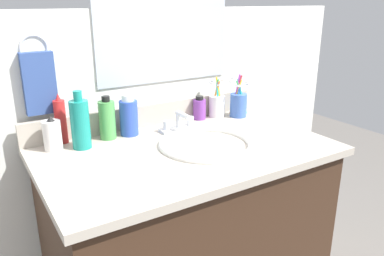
{
  "coord_description": "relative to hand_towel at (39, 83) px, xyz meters",
  "views": [
    {
      "loc": [
        -0.65,
        -1.09,
        1.33
      ],
      "look_at": [
        0.02,
        0.0,
        0.9
      ],
      "focal_mm": 35.69,
      "sensor_mm": 36.0,
      "label": 1
    }
  ],
  "objects": [
    {
      "name": "vanity_cabinet",
      "position": [
        0.41,
        -0.33,
        -0.65
      ],
      "size": [
        0.98,
        0.58,
        0.8
      ],
      "primitive_type": "cube",
      "color": "#382316",
      "rests_on": "ground_plane"
    },
    {
      "name": "countertop",
      "position": [
        0.41,
        -0.33,
        -0.23
      ],
      "size": [
        1.02,
        0.63,
        0.03
      ],
      "primitive_type": "cube",
      "color": "#B2A899",
      "rests_on": "vanity_cabinet"
    },
    {
      "name": "back_wall",
      "position": [
        0.41,
        0.04,
        -0.4
      ],
      "size": [
        2.12,
        0.04,
        1.3
      ],
      "primitive_type": "cube",
      "color": "silver",
      "rests_on": "ground_plane"
    },
    {
      "name": "hand_towel",
      "position": [
        0.0,
        0.0,
        0.0
      ],
      "size": [
        0.11,
        0.04,
        0.22
      ],
      "primitive_type": "cube",
      "color": "#334C8C"
    },
    {
      "name": "sink_basin",
      "position": [
        0.48,
        -0.34,
        -0.25
      ],
      "size": [
        0.35,
        0.35,
        0.11
      ],
      "color": "white",
      "rests_on": "countertop"
    },
    {
      "name": "bottle_spray_red",
      "position": [
        0.05,
        -0.04,
        -0.14
      ],
      "size": [
        0.04,
        0.04,
        0.19
      ],
      "color": "red",
      "rests_on": "countertop"
    },
    {
      "name": "towel_ring",
      "position": [
        0.0,
        0.02,
        0.12
      ],
      "size": [
        0.1,
        0.01,
        0.1
      ],
      "primitive_type": "torus",
      "rotation": [
        1.57,
        0.0,
        0.0
      ],
      "color": "silver"
    },
    {
      "name": "bottle_shampoo_blue",
      "position": [
        0.29,
        -0.09,
        -0.15
      ],
      "size": [
        0.07,
        0.07,
        0.16
      ],
      "color": "#2D4CB2",
      "rests_on": "countertop"
    },
    {
      "name": "faucet",
      "position": [
        0.48,
        -0.15,
        -0.19
      ],
      "size": [
        0.16,
        0.1,
        0.08
      ],
      "color": "silver",
      "rests_on": "countertop"
    },
    {
      "name": "mirror_panel",
      "position": [
        0.51,
        0.02,
        0.23
      ],
      "size": [
        0.6,
        0.01,
        0.56
      ],
      "primitive_type": "cube",
      "color": "#B2BCC6"
    },
    {
      "name": "bottle_mouthwash_teal",
      "position": [
        0.09,
        -0.13,
        -0.13
      ],
      "size": [
        0.07,
        0.07,
        0.21
      ],
      "color": "teal",
      "rests_on": "countertop"
    },
    {
      "name": "cup_blue_plastic",
      "position": [
        0.81,
        -0.12,
        -0.16
      ],
      "size": [
        0.08,
        0.07,
        0.19
      ],
      "color": "#3F66B7",
      "rests_on": "countertop"
    },
    {
      "name": "bottle_toner_green",
      "position": [
        0.21,
        -0.08,
        -0.15
      ],
      "size": [
        0.06,
        0.06,
        0.16
      ],
      "color": "#4C9E4C",
      "rests_on": "countertop"
    },
    {
      "name": "backsplash",
      "position": [
        0.41,
        -0.02,
        -0.18
      ],
      "size": [
        1.02,
        0.02,
        0.09
      ],
      "primitive_type": "cube",
      "color": "#B2A899",
      "rests_on": "countertop"
    },
    {
      "name": "bottle_cream_purple",
      "position": [
        0.64,
        -0.06,
        -0.17
      ],
      "size": [
        0.06,
        0.06,
        0.1
      ],
      "color": "#7A3899",
      "rests_on": "countertop"
    },
    {
      "name": "bottle_lotion_white",
      "position": [
        0.0,
        -0.1,
        -0.17
      ],
      "size": [
        0.06,
        0.06,
        0.12
      ],
      "color": "white",
      "rests_on": "countertop"
    },
    {
      "name": "cup_white_ceramic",
      "position": [
        0.72,
        -0.07,
        -0.17
      ],
      "size": [
        0.07,
        0.09,
        0.18
      ],
      "color": "white",
      "rests_on": "countertop"
    }
  ]
}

